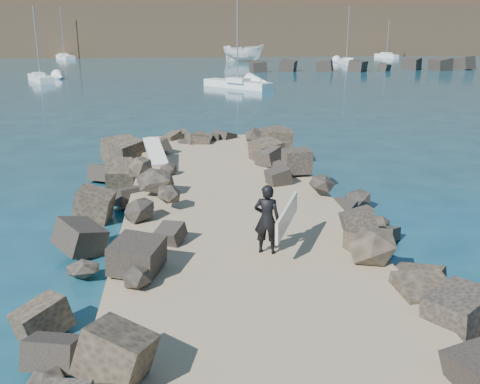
{
  "coord_description": "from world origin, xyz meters",
  "views": [
    {
      "loc": [
        -1.41,
        -13.69,
        5.45
      ],
      "look_at": [
        0.0,
        -1.0,
        1.5
      ],
      "focal_mm": 40.0,
      "sensor_mm": 36.0,
      "label": 1
    }
  ],
  "objects": [
    {
      "name": "sailboat_a",
      "position": [
        -15.85,
        45.01,
        0.35
      ],
      "size": [
        3.92,
        6.31,
        7.69
      ],
      "color": "white",
      "rests_on": "ground"
    },
    {
      "name": "breakwater_secondary",
      "position": [
        35.0,
        55.0,
        0.6
      ],
      "size": [
        52.0,
        4.0,
        1.2
      ],
      "primitive_type": "cube",
      "color": "black",
      "rests_on": "ground"
    },
    {
      "name": "surfer_with_board",
      "position": [
        0.47,
        -2.74,
        1.4
      ],
      "size": [
        1.21,
        1.82,
        1.59
      ],
      "color": "black",
      "rests_on": "jetty"
    },
    {
      "name": "sailboat_f",
      "position": [
        36.94,
        84.82,
        0.35
      ],
      "size": [
        2.86,
        5.7,
        6.9
      ],
      "color": "white",
      "rests_on": "ground"
    },
    {
      "name": "jetty",
      "position": [
        0.0,
        -2.0,
        0.3
      ],
      "size": [
        6.0,
        26.0,
        0.6
      ],
      "primitive_type": "cube",
      "color": "#8C7759",
      "rests_on": "ground"
    },
    {
      "name": "riprap_right",
      "position": [
        2.9,
        -1.5,
        0.5
      ],
      "size": [
        2.6,
        22.0,
        1.0
      ],
      "primitive_type": "cube",
      "color": "black",
      "rests_on": "ground"
    },
    {
      "name": "riprap_left",
      "position": [
        -2.9,
        -1.5,
        0.5
      ],
      "size": [
        2.6,
        22.0,
        1.0
      ],
      "primitive_type": "cube",
      "color": "black",
      "rests_on": "ground"
    },
    {
      "name": "sailboat_d",
      "position": [
        24.3,
        68.63,
        0.35
      ],
      "size": [
        2.09,
        7.26,
        8.64
      ],
      "color": "white",
      "rests_on": "ground"
    },
    {
      "name": "sailboat_e",
      "position": [
        -21.84,
        87.9,
        0.35
      ],
      "size": [
        4.92,
        7.67,
        9.23
      ],
      "color": "white",
      "rests_on": "ground"
    },
    {
      "name": "surfboard_resting",
      "position": [
        -2.37,
        5.42,
        1.04
      ],
      "size": [
        1.01,
        2.44,
        0.08
      ],
      "primitive_type": "cube",
      "rotation": [
        0.0,
        0.0,
        0.18
      ],
      "color": "white",
      "rests_on": "riprap_left"
    },
    {
      "name": "ground",
      "position": [
        0.0,
        0.0,
        0.0
      ],
      "size": [
        800.0,
        800.0,
        0.0
      ],
      "primitive_type": "plane",
      "color": "#0F384C",
      "rests_on": "ground"
    },
    {
      "name": "sailboat_c",
      "position": [
        3.97,
        36.8,
        0.35
      ],
      "size": [
        6.11,
        6.68,
        8.93
      ],
      "color": "white",
      "rests_on": "ground"
    },
    {
      "name": "boat_imported",
      "position": [
        9.13,
        75.97,
        1.38
      ],
      "size": [
        7.57,
        5.85,
        2.77
      ],
      "primitive_type": "imported",
      "rotation": [
        0.0,
        0.0,
        1.06
      ],
      "color": "white",
      "rests_on": "ground"
    }
  ]
}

